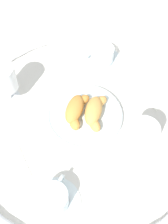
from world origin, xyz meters
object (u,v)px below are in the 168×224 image
at_px(croissant_small, 95,111).
at_px(juice_glass_right, 142,138).
at_px(coffee_cup_near, 102,56).
at_px(croissant_large, 76,110).
at_px(sugar_packet, 154,103).
at_px(folded_napkin, 5,167).
at_px(juice_glass_left, 3,79).
at_px(coffee_cup_far, 54,200).
at_px(pastry_plate, 84,116).

relative_size(croissant_small, juice_glass_right, 0.96).
bearing_deg(coffee_cup_near, croissant_large, -19.30).
bearing_deg(croissant_small, sugar_packet, 107.77).
height_order(croissant_small, folded_napkin, croissant_small).
height_order(croissant_large, juice_glass_left, juice_glass_left).
height_order(coffee_cup_near, coffee_cup_far, same).
relative_size(pastry_plate, juice_glass_left, 1.62).
bearing_deg(juice_glass_right, sugar_packet, 158.95).
height_order(coffee_cup_far, folded_napkin, coffee_cup_far).
relative_size(coffee_cup_near, folded_napkin, 1.24).
height_order(croissant_large, sugar_packet, croissant_large).
xyz_separation_m(coffee_cup_far, juice_glass_left, (-0.32, -0.16, 0.07)).
distance_m(pastry_plate, coffee_cup_near, 0.23).
bearing_deg(coffee_cup_far, folded_napkin, -123.30).
bearing_deg(juice_glass_right, croissant_small, -133.52).
relative_size(coffee_cup_near, sugar_packet, 2.72).
bearing_deg(croissant_small, juice_glass_right, 46.48).
distance_m(pastry_plate, coffee_cup_far, 0.27).
relative_size(croissant_large, croissant_small, 0.99).
xyz_separation_m(juice_glass_left, folded_napkin, (0.23, 0.02, -0.09)).
bearing_deg(juice_glass_left, folded_napkin, 5.77).
xyz_separation_m(pastry_plate, juice_glass_right, (0.12, 0.15, 0.08)).
distance_m(croissant_small, sugar_packet, 0.20).
xyz_separation_m(croissant_large, coffee_cup_far, (0.26, -0.05, -0.01)).
distance_m(pastry_plate, croissant_large, 0.04).
xyz_separation_m(coffee_cup_near, juice_glass_right, (0.34, 0.10, 0.07)).
bearing_deg(croissant_large, folded_napkin, -47.90).
bearing_deg(sugar_packet, juice_glass_left, -132.93).
bearing_deg(sugar_packet, coffee_cup_near, -178.25).
relative_size(croissant_small, juice_glass_left, 0.96).
bearing_deg(juice_glass_left, coffee_cup_near, 119.19).
relative_size(croissant_small, folded_napkin, 1.22).
distance_m(croissant_large, sugar_packet, 0.25).
height_order(coffee_cup_far, juice_glass_left, juice_glass_left).
distance_m(pastry_plate, juice_glass_right, 0.21).
xyz_separation_m(sugar_packet, folded_napkin, (0.22, -0.43, -0.00)).
bearing_deg(croissant_large, juice_glass_left, -107.21).
height_order(croissant_large, coffee_cup_near, croissant_large).
xyz_separation_m(pastry_plate, coffee_cup_far, (0.26, -0.07, 0.02)).
relative_size(coffee_cup_near, coffee_cup_far, 1.00).
xyz_separation_m(croissant_large, sugar_packet, (-0.05, 0.24, -0.04)).
bearing_deg(juice_glass_right, folded_napkin, -82.14).
bearing_deg(folded_napkin, juice_glass_left, -174.23).
height_order(croissant_small, sugar_packet, croissant_small).
bearing_deg(folded_napkin, coffee_cup_far, 56.70).
bearing_deg(croissant_large, juice_glass_right, 55.87).
xyz_separation_m(croissant_large, croissant_small, (0.00, 0.05, 0.00)).
distance_m(croissant_large, coffee_cup_near, 0.24).
relative_size(croissant_large, juice_glass_left, 0.95).
bearing_deg(croissant_large, coffee_cup_far, -9.90).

